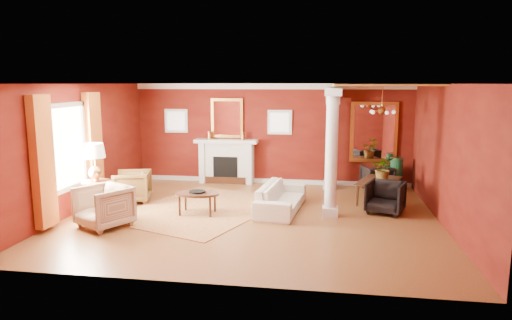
% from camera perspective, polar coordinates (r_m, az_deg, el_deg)
% --- Properties ---
extents(ground, '(8.00, 8.00, 0.00)m').
position_cam_1_polar(ground, '(10.17, -0.46, -7.05)').
color(ground, brown).
rests_on(ground, ground).
extents(room_shell, '(8.04, 7.04, 2.92)m').
position_cam_1_polar(room_shell, '(9.78, -0.48, 4.35)').
color(room_shell, '#63190D').
rests_on(room_shell, ground).
extents(fireplace, '(1.85, 0.42, 1.29)m').
position_cam_1_polar(fireplace, '(13.44, -3.71, -0.14)').
color(fireplace, silver).
rests_on(fireplace, ground).
extents(overmantel_mirror, '(0.95, 0.07, 1.15)m').
position_cam_1_polar(overmantel_mirror, '(13.42, -3.65, 5.24)').
color(overmantel_mirror, gold).
rests_on(overmantel_mirror, fireplace).
extents(flank_window_left, '(0.70, 0.07, 0.70)m').
position_cam_1_polar(flank_window_left, '(13.85, -9.94, 4.84)').
color(flank_window_left, silver).
rests_on(flank_window_left, room_shell).
extents(flank_window_right, '(0.70, 0.07, 0.70)m').
position_cam_1_polar(flank_window_right, '(13.20, 2.98, 4.74)').
color(flank_window_right, silver).
rests_on(flank_window_right, room_shell).
extents(left_window, '(0.21, 2.55, 2.60)m').
position_cam_1_polar(left_window, '(10.64, -22.22, 0.83)').
color(left_window, white).
rests_on(left_window, room_shell).
extents(column_front, '(0.36, 0.36, 2.80)m').
position_cam_1_polar(column_front, '(10.03, 9.43, 0.95)').
color(column_front, silver).
rests_on(column_front, ground).
extents(column_back, '(0.36, 0.36, 2.80)m').
position_cam_1_polar(column_back, '(12.71, 9.29, 2.75)').
color(column_back, silver).
rests_on(column_back, ground).
extents(header_beam, '(0.30, 3.20, 0.32)m').
position_cam_1_polar(header_beam, '(11.53, 9.50, 8.01)').
color(header_beam, silver).
rests_on(header_beam, column_front).
extents(amber_ceiling, '(2.30, 3.40, 0.04)m').
position_cam_1_polar(amber_ceiling, '(11.45, 15.38, 9.04)').
color(amber_ceiling, gold).
rests_on(amber_ceiling, room_shell).
extents(dining_mirror, '(1.30, 0.07, 1.70)m').
position_cam_1_polar(dining_mirror, '(13.22, 14.50, 3.37)').
color(dining_mirror, gold).
rests_on(dining_mirror, room_shell).
extents(chandelier, '(0.60, 0.62, 0.75)m').
position_cam_1_polar(chandelier, '(11.52, 15.46, 5.94)').
color(chandelier, '#BC7B3B').
rests_on(chandelier, room_shell).
extents(crown_trim, '(8.00, 0.08, 0.16)m').
position_cam_1_polar(crown_trim, '(13.17, 1.92, 9.18)').
color(crown_trim, silver).
rests_on(crown_trim, room_shell).
extents(base_trim, '(8.00, 0.08, 0.12)m').
position_cam_1_polar(base_trim, '(13.48, 1.86, -2.63)').
color(base_trim, silver).
rests_on(base_trim, ground).
extents(rug, '(3.99, 4.54, 0.02)m').
position_cam_1_polar(rug, '(10.82, -6.73, -6.05)').
color(rug, maroon).
rests_on(rug, ground).
extents(sofa, '(0.85, 2.18, 0.83)m').
position_cam_1_polar(sofa, '(10.52, 3.17, -4.16)').
color(sofa, '#F2E6CB').
rests_on(sofa, ground).
extents(armchair_leopard, '(0.95, 0.99, 0.85)m').
position_cam_1_polar(armchair_leopard, '(11.69, -15.22, -3.02)').
color(armchair_leopard, black).
rests_on(armchair_leopard, ground).
extents(armchair_stripe, '(1.22, 1.20, 0.94)m').
position_cam_1_polar(armchair_stripe, '(9.81, -18.50, -5.32)').
color(armchair_stripe, tan).
rests_on(armchair_stripe, ground).
extents(coffee_table, '(0.99, 0.99, 0.50)m').
position_cam_1_polar(coffee_table, '(10.30, -7.35, -4.29)').
color(coffee_table, black).
rests_on(coffee_table, ground).
extents(coffee_book, '(0.17, 0.08, 0.23)m').
position_cam_1_polar(coffee_book, '(10.31, -7.41, -3.36)').
color(coffee_book, black).
rests_on(coffee_book, coffee_table).
extents(side_table, '(0.64, 0.64, 1.60)m').
position_cam_1_polar(side_table, '(10.77, -19.45, -0.71)').
color(side_table, black).
rests_on(side_table, ground).
extents(dining_table, '(1.01, 1.63, 0.86)m').
position_cam_1_polar(dining_table, '(11.72, 15.28, -2.99)').
color(dining_table, black).
rests_on(dining_table, ground).
extents(dining_chair_near, '(0.97, 0.95, 0.80)m').
position_cam_1_polar(dining_chair_near, '(10.73, 15.89, -4.33)').
color(dining_chair_near, black).
rests_on(dining_chair_near, ground).
extents(dining_chair_far, '(0.90, 0.87, 0.75)m').
position_cam_1_polar(dining_chair_far, '(12.96, 14.90, -2.02)').
color(dining_chair_far, black).
rests_on(dining_chair_far, ground).
extents(green_urn, '(0.39, 0.39, 0.92)m').
position_cam_1_polar(green_urn, '(13.02, 17.07, -2.13)').
color(green_urn, '#143E22').
rests_on(green_urn, ground).
extents(potted_plant, '(0.66, 0.70, 0.47)m').
position_cam_1_polar(potted_plant, '(11.56, 15.71, 0.17)').
color(potted_plant, '#26591E').
rests_on(potted_plant, dining_table).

